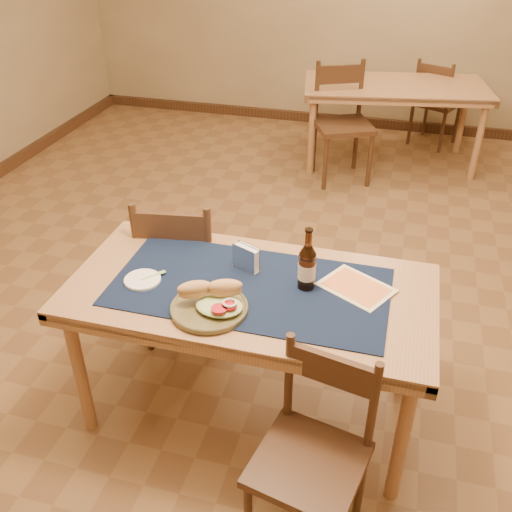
% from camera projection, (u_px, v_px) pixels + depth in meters
% --- Properties ---
extents(room, '(6.04, 7.04, 2.84)m').
position_uv_depth(room, '(293.00, 87.00, 2.79)').
color(room, brown).
rests_on(room, ground).
extents(main_table, '(1.60, 0.80, 0.75)m').
position_uv_depth(main_table, '(250.00, 302.00, 2.53)').
color(main_table, '#9E764A').
rests_on(main_table, ground).
extents(placemat, '(1.20, 0.60, 0.01)m').
position_uv_depth(placemat, '(250.00, 287.00, 2.49)').
color(placemat, black).
rests_on(placemat, main_table).
extents(baseboard, '(6.00, 7.00, 0.10)m').
position_uv_depth(baseboard, '(286.00, 306.00, 3.52)').
color(baseboard, '#432718').
rests_on(baseboard, ground).
extents(back_table, '(1.73, 1.07, 0.75)m').
position_uv_depth(back_table, '(395.00, 93.00, 5.15)').
color(back_table, '#9E764A').
rests_on(back_table, ground).
extents(chair_main_far, '(0.49, 0.49, 0.93)m').
position_uv_depth(chair_main_far, '(182.00, 266.00, 3.10)').
color(chair_main_far, '#432718').
rests_on(chair_main_far, ground).
extents(chair_main_near, '(0.46, 0.46, 0.85)m').
position_uv_depth(chair_main_near, '(313.00, 453.00, 2.13)').
color(chair_main_near, '#432718').
rests_on(chair_main_near, ground).
extents(chair_back_near, '(0.61, 0.61, 1.00)m').
position_uv_depth(chair_back_near, '(342.00, 121.00, 4.95)').
color(chair_back_near, '#432718').
rests_on(chair_back_near, ground).
extents(chair_back_far, '(0.53, 0.53, 0.86)m').
position_uv_depth(chair_back_far, '(436.00, 102.00, 5.64)').
color(chair_back_far, '#432718').
rests_on(chair_back_far, ground).
extents(sandwich_plate, '(0.32, 0.32, 0.12)m').
position_uv_depth(sandwich_plate, '(212.00, 303.00, 2.33)').
color(sandwich_plate, brown).
rests_on(sandwich_plate, placemat).
extents(side_plate, '(0.16, 0.16, 0.01)m').
position_uv_depth(side_plate, '(142.00, 279.00, 2.52)').
color(side_plate, white).
rests_on(side_plate, placemat).
extents(fork, '(0.09, 0.10, 0.00)m').
position_uv_depth(fork, '(155.00, 275.00, 2.54)').
color(fork, '#93D876').
rests_on(fork, side_plate).
extents(beer_bottle, '(0.08, 0.08, 0.29)m').
position_uv_depth(beer_bottle, '(307.00, 266.00, 2.43)').
color(beer_bottle, '#43200C').
rests_on(beer_bottle, placemat).
extents(napkin_holder, '(0.14, 0.10, 0.12)m').
position_uv_depth(napkin_holder, '(246.00, 258.00, 2.57)').
color(napkin_holder, silver).
rests_on(napkin_holder, placemat).
extents(menu_card, '(0.36, 0.33, 0.01)m').
position_uv_depth(menu_card, '(356.00, 287.00, 2.47)').
color(menu_card, beige).
rests_on(menu_card, placemat).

